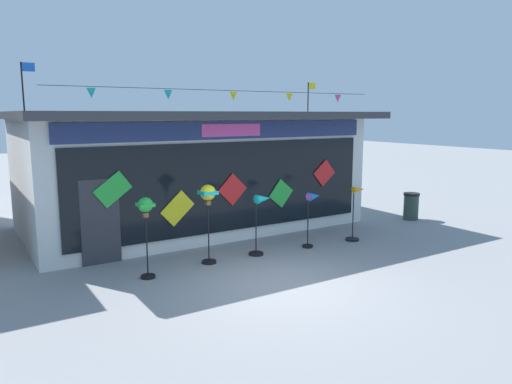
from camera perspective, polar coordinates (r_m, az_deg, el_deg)
The scene contains 8 objects.
ground_plane at distance 10.09m, azimuth 2.78°, elevation -10.90°, with size 80.00×80.00×0.00m, color gray.
kite_shop_building at distance 15.09m, azimuth -7.67°, elevation 2.77°, with size 10.11×5.99×4.77m.
wind_spinner_far_left at distance 10.34m, azimuth -12.95°, elevation -2.69°, with size 0.32×0.32×1.76m.
wind_spinner_left at distance 11.13m, azimuth -5.72°, elevation -1.05°, with size 0.37×0.37×1.87m.
wind_spinner_center_left at distance 11.89m, azimuth 0.62°, elevation -2.50°, with size 0.62×0.37×1.52m.
wind_spinner_center_right at distance 12.65m, azimuth 6.74°, elevation -1.66°, with size 0.54×0.29×1.47m.
wind_spinner_right at distance 13.54m, azimuth 11.76°, elevation -2.13°, with size 0.56×0.38×1.51m.
trash_bin at distance 16.72m, azimuth 17.93°, elevation -1.61°, with size 0.52×0.52×0.89m.
Camera 1 is at (-5.46, -7.73, 3.48)m, focal length 33.70 mm.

